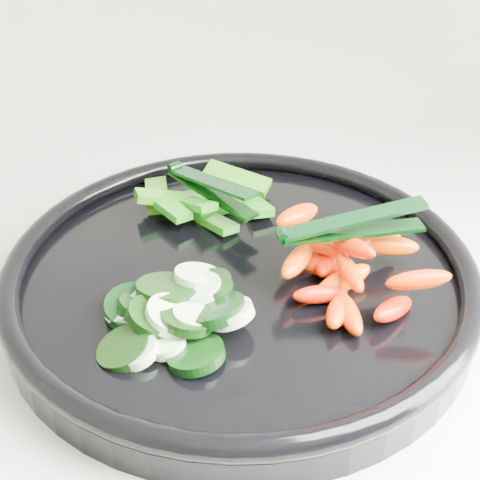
{
  "coord_description": "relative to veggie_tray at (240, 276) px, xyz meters",
  "views": [
    {
      "loc": [
        -0.43,
        1.24,
        1.27
      ],
      "look_at": [
        -0.44,
        1.67,
        0.99
      ],
      "focal_mm": 50.0,
      "sensor_mm": 36.0,
      "label": 1
    }
  ],
  "objects": [
    {
      "name": "veggie_tray",
      "position": [
        0.0,
        0.0,
        0.0
      ],
      "size": [
        0.42,
        0.42,
        0.04
      ],
      "color": "black",
      "rests_on": "counter"
    },
    {
      "name": "cucumber_pile",
      "position": [
        -0.05,
        -0.06,
        0.01
      ],
      "size": [
        0.13,
        0.13,
        0.04
      ],
      "color": "black",
      "rests_on": "veggie_tray"
    },
    {
      "name": "carrot_pile",
      "position": [
        0.08,
        -0.01,
        0.02
      ],
      "size": [
        0.13,
        0.15,
        0.05
      ],
      "color": "#EE5200",
      "rests_on": "veggie_tray"
    },
    {
      "name": "pepper_pile",
      "position": [
        -0.04,
        0.1,
        0.01
      ],
      "size": [
        0.13,
        0.11,
        0.04
      ],
      "color": "#0E6E0A",
      "rests_on": "veggie_tray"
    },
    {
      "name": "tong_carrot",
      "position": [
        0.08,
        -0.01,
        0.05
      ],
      "size": [
        0.11,
        0.04,
        0.02
      ],
      "color": "black",
      "rests_on": "carrot_pile"
    },
    {
      "name": "tong_pepper",
      "position": [
        -0.03,
        0.09,
        0.03
      ],
      "size": [
        0.09,
        0.09,
        0.02
      ],
      "color": "black",
      "rests_on": "pepper_pile"
    }
  ]
}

